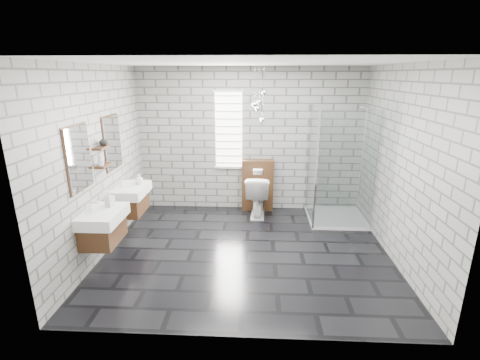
# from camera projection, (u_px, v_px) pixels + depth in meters

# --- Properties ---
(floor) EXTENTS (4.20, 3.60, 0.02)m
(floor) POSITION_uv_depth(u_px,v_px,m) (246.00, 252.00, 5.24)
(floor) COLOR black
(floor) RESTS_ON ground
(ceiling) EXTENTS (4.20, 3.60, 0.02)m
(ceiling) POSITION_uv_depth(u_px,v_px,m) (248.00, 62.00, 4.45)
(ceiling) COLOR white
(ceiling) RESTS_ON wall_back
(wall_back) EXTENTS (4.20, 0.02, 2.70)m
(wall_back) POSITION_uv_depth(u_px,v_px,m) (250.00, 141.00, 6.58)
(wall_back) COLOR #969691
(wall_back) RESTS_ON floor
(wall_front) EXTENTS (4.20, 0.02, 2.70)m
(wall_front) POSITION_uv_depth(u_px,v_px,m) (241.00, 214.00, 3.12)
(wall_front) COLOR #969691
(wall_front) RESTS_ON floor
(wall_left) EXTENTS (0.02, 3.60, 2.70)m
(wall_left) POSITION_uv_depth(u_px,v_px,m) (99.00, 162.00, 4.95)
(wall_left) COLOR #969691
(wall_left) RESTS_ON floor
(wall_right) EXTENTS (0.02, 3.60, 2.70)m
(wall_right) POSITION_uv_depth(u_px,v_px,m) (401.00, 166.00, 4.75)
(wall_right) COLOR #969691
(wall_right) RESTS_ON floor
(vanity_left) EXTENTS (0.47, 0.70, 1.57)m
(vanity_left) POSITION_uv_depth(u_px,v_px,m) (100.00, 217.00, 4.55)
(vanity_left) COLOR #492C16
(vanity_left) RESTS_ON wall_left
(vanity_right) EXTENTS (0.47, 0.70, 1.57)m
(vanity_right) POSITION_uv_depth(u_px,v_px,m) (129.00, 192.00, 5.55)
(vanity_right) COLOR #492C16
(vanity_right) RESTS_ON wall_left
(shelf_lower) EXTENTS (0.14, 0.30, 0.03)m
(shelf_lower) POSITION_uv_depth(u_px,v_px,m) (103.00, 165.00, 4.91)
(shelf_lower) COLOR #492C16
(shelf_lower) RESTS_ON wall_left
(shelf_upper) EXTENTS (0.14, 0.30, 0.03)m
(shelf_upper) POSITION_uv_depth(u_px,v_px,m) (101.00, 147.00, 4.83)
(shelf_upper) COLOR #492C16
(shelf_upper) RESTS_ON wall_left
(window) EXTENTS (0.56, 0.05, 1.48)m
(window) POSITION_uv_depth(u_px,v_px,m) (229.00, 130.00, 6.51)
(window) COLOR white
(window) RESTS_ON wall_back
(cistern_panel) EXTENTS (0.60, 0.20, 1.00)m
(cistern_panel) POSITION_uv_depth(u_px,v_px,m) (258.00, 185.00, 6.71)
(cistern_panel) COLOR #492C16
(cistern_panel) RESTS_ON floor
(flush_plate) EXTENTS (0.18, 0.01, 0.12)m
(flush_plate) POSITION_uv_depth(u_px,v_px,m) (258.00, 172.00, 6.52)
(flush_plate) COLOR silver
(flush_plate) RESTS_ON cistern_panel
(shower_enclosure) EXTENTS (1.00, 1.00, 2.03)m
(shower_enclosure) POSITION_uv_depth(u_px,v_px,m) (333.00, 195.00, 6.15)
(shower_enclosure) COLOR white
(shower_enclosure) RESTS_ON floor
(pendant_cluster) EXTENTS (0.25, 0.27, 0.94)m
(pendant_cluster) POSITION_uv_depth(u_px,v_px,m) (260.00, 105.00, 5.94)
(pendant_cluster) COLOR silver
(pendant_cluster) RESTS_ON ceiling
(toilet) EXTENTS (0.46, 0.77, 0.77)m
(toilet) POSITION_uv_depth(u_px,v_px,m) (258.00, 195.00, 6.51)
(toilet) COLOR white
(toilet) RESTS_ON floor
(soap_bottle_a) EXTENTS (0.13, 0.13, 0.22)m
(soap_bottle_a) POSITION_uv_depth(u_px,v_px,m) (109.00, 198.00, 4.66)
(soap_bottle_a) COLOR #B2B2B2
(soap_bottle_a) RESTS_ON vanity_left
(soap_bottle_b) EXTENTS (0.15, 0.15, 0.17)m
(soap_bottle_b) POSITION_uv_depth(u_px,v_px,m) (139.00, 179.00, 5.62)
(soap_bottle_b) COLOR #B2B2B2
(soap_bottle_b) RESTS_ON vanity_right
(soap_bottle_c) EXTENTS (0.10, 0.10, 0.21)m
(soap_bottle_c) POSITION_uv_depth(u_px,v_px,m) (100.00, 159.00, 4.78)
(soap_bottle_c) COLOR #B2B2B2
(soap_bottle_c) RESTS_ON shelf_lower
(vase) EXTENTS (0.15, 0.15, 0.12)m
(vase) POSITION_uv_depth(u_px,v_px,m) (103.00, 141.00, 4.87)
(vase) COLOR #B2B2B2
(vase) RESTS_ON shelf_upper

